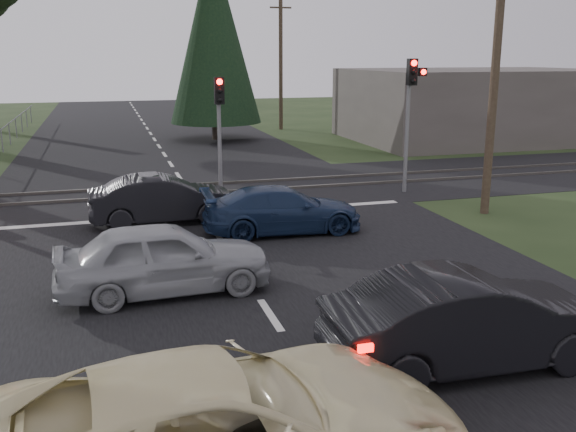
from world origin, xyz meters
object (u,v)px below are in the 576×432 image
object	(u,v)px
traffic_signal_center	(220,116)
silver_car	(164,258)
utility_pole_near	(496,58)
utility_pole_mid	(281,56)
cream_coupe	(218,432)
utility_pole_far	(215,55)
dark_car_far	(163,199)
dark_hatchback	(470,321)
traffic_signal_right	(411,99)
blue_sedan	(282,210)

from	to	relation	value
traffic_signal_center	silver_car	size ratio (longest dim) A/B	0.93
traffic_signal_center	utility_pole_near	world-z (taller)	utility_pole_near
utility_pole_mid	cream_coupe	size ratio (longest dim) A/B	1.56
cream_coupe	utility_pole_far	bearing A→B (deg)	-13.58
traffic_signal_center	dark_car_far	bearing A→B (deg)	-126.46
dark_hatchback	silver_car	world-z (taller)	dark_hatchback
silver_car	cream_coupe	bearing A→B (deg)	177.03
traffic_signal_right	silver_car	size ratio (longest dim) A/B	1.07
cream_coupe	dark_car_far	xyz separation A→B (m)	(0.56, 12.42, -0.10)
traffic_signal_center	utility_pole_mid	bearing A→B (deg)	68.79
traffic_signal_center	cream_coupe	bearing A→B (deg)	-100.38
dark_hatchback	dark_car_far	distance (m)	11.10
traffic_signal_center	silver_car	world-z (taller)	traffic_signal_center
dark_hatchback	cream_coupe	bearing A→B (deg)	115.38
traffic_signal_center	utility_pole_mid	distance (m)	20.82
utility_pole_near	blue_sedan	size ratio (longest dim) A/B	2.03
traffic_signal_center	utility_pole_far	distance (m)	44.99
blue_sedan	dark_car_far	xyz separation A→B (m)	(-3.08, 1.99, 0.06)
dark_car_far	blue_sedan	bearing A→B (deg)	-125.04
utility_pole_far	blue_sedan	world-z (taller)	utility_pole_far
traffic_signal_center	blue_sedan	bearing A→B (deg)	-81.00
utility_pole_near	traffic_signal_right	bearing A→B (deg)	105.34
traffic_signal_right	utility_pole_far	world-z (taller)	utility_pole_far
traffic_signal_center	utility_pole_mid	size ratio (longest dim) A/B	0.46
silver_car	utility_pole_mid	bearing A→B (deg)	-22.76
traffic_signal_right	dark_car_far	world-z (taller)	traffic_signal_right
dark_car_far	traffic_signal_center	bearing A→B (deg)	-38.65
traffic_signal_right	utility_pole_far	xyz separation A→B (m)	(0.95, 45.53, 1.41)
traffic_signal_right	traffic_signal_center	size ratio (longest dim) A/B	1.15
cream_coupe	dark_car_far	bearing A→B (deg)	-6.38
utility_pole_far	dark_car_far	bearing A→B (deg)	-101.65
traffic_signal_right	blue_sedan	bearing A→B (deg)	-146.11
silver_car	traffic_signal_center	bearing A→B (deg)	-20.22
traffic_signal_right	dark_hatchback	distance (m)	13.53
dark_car_far	silver_car	bearing A→B (deg)	172.57
utility_pole_near	utility_pole_far	xyz separation A→B (m)	(0.00, 49.00, 0.00)
blue_sedan	utility_pole_near	bearing A→B (deg)	-84.89
traffic_signal_right	blue_sedan	world-z (taller)	traffic_signal_right
traffic_signal_right	utility_pole_near	size ratio (longest dim) A/B	0.52
utility_pole_near	cream_coupe	bearing A→B (deg)	-133.70
utility_pole_far	blue_sedan	distance (m)	50.00
traffic_signal_center	blue_sedan	distance (m)	5.56
dark_hatchback	utility_pole_near	bearing A→B (deg)	-33.17
utility_pole_far	utility_pole_near	bearing A→B (deg)	-90.00
traffic_signal_right	dark_car_far	size ratio (longest dim) A/B	1.10
silver_car	traffic_signal_right	bearing A→B (deg)	-53.28
utility_pole_near	blue_sedan	bearing A→B (deg)	-176.71
cream_coupe	dark_hatchback	bearing A→B (deg)	-69.30
traffic_signal_right	utility_pole_near	world-z (taller)	utility_pole_near
traffic_signal_right	silver_car	bearing A→B (deg)	-140.59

